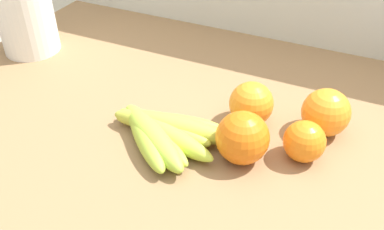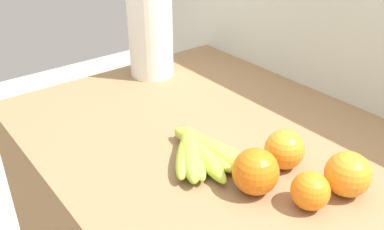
{
  "view_description": "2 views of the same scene",
  "coord_description": "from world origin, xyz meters",
  "px_view_note": "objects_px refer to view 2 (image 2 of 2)",
  "views": [
    {
      "loc": [
        0.01,
        -0.55,
        1.33
      ],
      "look_at": [
        -0.22,
        -0.05,
        0.92
      ],
      "focal_mm": 39.5,
      "sensor_mm": 36.0,
      "label": 1
    },
    {
      "loc": [
        0.27,
        -0.52,
        1.36
      ],
      "look_at": [
        -0.3,
        -0.08,
        0.96
      ],
      "focal_mm": 39.3,
      "sensor_mm": 36.0,
      "label": 2
    }
  ],
  "objects_px": {
    "banana_bunch": "(200,151)",
    "orange_front": "(255,171)",
    "orange_back_right": "(348,174)",
    "orange_center": "(310,191)",
    "orange_far_right": "(284,150)",
    "paper_towel_roll": "(150,33)"
  },
  "relations": [
    {
      "from": "orange_back_right",
      "to": "orange_center",
      "type": "bearing_deg",
      "value": -101.51
    },
    {
      "from": "orange_center",
      "to": "orange_front",
      "type": "distance_m",
      "value": 0.1
    },
    {
      "from": "orange_far_right",
      "to": "banana_bunch",
      "type": "bearing_deg",
      "value": -136.35
    },
    {
      "from": "orange_front",
      "to": "orange_center",
      "type": "bearing_deg",
      "value": 26.07
    },
    {
      "from": "banana_bunch",
      "to": "orange_far_right",
      "type": "bearing_deg",
      "value": 43.65
    },
    {
      "from": "orange_center",
      "to": "orange_front",
      "type": "xyz_separation_m",
      "value": [
        -0.09,
        -0.04,
        0.01
      ]
    },
    {
      "from": "orange_far_right",
      "to": "paper_towel_roll",
      "type": "relative_size",
      "value": 0.28
    },
    {
      "from": "banana_bunch",
      "to": "orange_center",
      "type": "relative_size",
      "value": 3.22
    },
    {
      "from": "orange_back_right",
      "to": "banana_bunch",
      "type": "bearing_deg",
      "value": -150.04
    },
    {
      "from": "orange_back_right",
      "to": "orange_far_right",
      "type": "height_order",
      "value": "orange_back_right"
    },
    {
      "from": "banana_bunch",
      "to": "orange_front",
      "type": "distance_m",
      "value": 0.14
    },
    {
      "from": "banana_bunch",
      "to": "orange_center",
      "type": "xyz_separation_m",
      "value": [
        0.22,
        0.06,
        0.01
      ]
    },
    {
      "from": "orange_back_right",
      "to": "paper_towel_roll",
      "type": "relative_size",
      "value": 0.3
    },
    {
      "from": "orange_back_right",
      "to": "orange_far_right",
      "type": "xyz_separation_m",
      "value": [
        -0.12,
        -0.03,
        -0.0
      ]
    },
    {
      "from": "orange_far_right",
      "to": "paper_towel_roll",
      "type": "distance_m",
      "value": 0.54
    },
    {
      "from": "orange_back_right",
      "to": "orange_center",
      "type": "xyz_separation_m",
      "value": [
        -0.02,
        -0.08,
        -0.01
      ]
    },
    {
      "from": "orange_center",
      "to": "paper_towel_roll",
      "type": "relative_size",
      "value": 0.24
    },
    {
      "from": "orange_front",
      "to": "banana_bunch",
      "type": "bearing_deg",
      "value": -173.64
    },
    {
      "from": "orange_back_right",
      "to": "orange_front",
      "type": "height_order",
      "value": "orange_front"
    },
    {
      "from": "orange_front",
      "to": "orange_far_right",
      "type": "relative_size",
      "value": 1.09
    },
    {
      "from": "banana_bunch",
      "to": "paper_towel_roll",
      "type": "xyz_separation_m",
      "value": [
        -0.42,
        0.16,
        0.1
      ]
    },
    {
      "from": "banana_bunch",
      "to": "orange_far_right",
      "type": "height_order",
      "value": "orange_far_right"
    }
  ]
}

